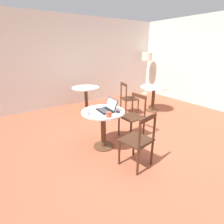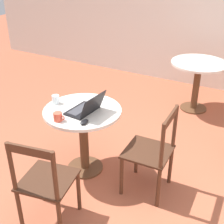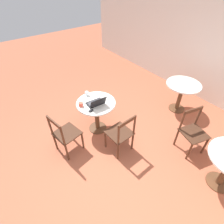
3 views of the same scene
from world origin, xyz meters
name	(u,v)px [view 1 (image 1 of 3)]	position (x,y,z in m)	size (l,w,h in m)	color
ground_plane	(143,143)	(0.00, 0.00, 0.00)	(16.00, 16.00, 0.00)	#9E5138
wall_back	(74,62)	(0.00, 3.23, 1.35)	(9.40, 0.06, 2.70)	silver
cafe_table_near	(103,120)	(-0.72, 0.34, 0.55)	(0.78, 0.78, 0.72)	#51331E
cafe_table_mid	(154,92)	(1.56, 1.25, 0.55)	(0.78, 0.78, 0.72)	#51331E
cafe_table_far	(86,93)	(-0.09, 2.30, 0.55)	(0.78, 0.78, 0.72)	#51331E
chair_near_right	(133,116)	(0.03, 0.37, 0.45)	(0.44, 0.44, 0.89)	#472819
chair_near_front	(139,141)	(-0.57, -0.45, 0.45)	(0.49, 0.49, 0.89)	#472819
chair_mid_left	(128,99)	(0.78, 1.46, 0.45)	(0.51, 0.51, 0.89)	#472819
floor_lamp	(147,58)	(2.79, 2.84, 1.41)	(0.39, 0.39, 1.61)	#B7B7B7
laptop	(107,108)	(-0.66, 0.31, 0.77)	(0.30, 0.35, 0.21)	black
mouse	(118,112)	(-0.55, 0.12, 0.74)	(0.06, 0.10, 0.03)	black
mug	(109,115)	(-0.79, 0.04, 0.76)	(0.12, 0.08, 0.08)	#C64C38
drinking_glass	(87,112)	(-1.03, 0.32, 0.77)	(0.08, 0.08, 0.09)	silver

